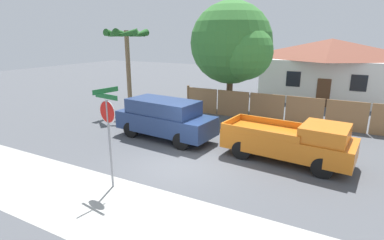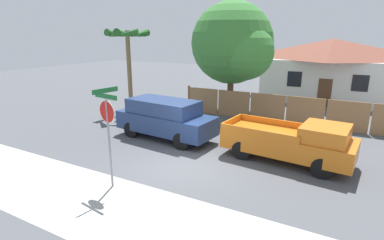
{
  "view_description": "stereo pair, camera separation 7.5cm",
  "coord_description": "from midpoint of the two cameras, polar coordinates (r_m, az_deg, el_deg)",
  "views": [
    {
      "loc": [
        5.46,
        -9.3,
        4.83
      ],
      "look_at": [
        -0.01,
        0.92,
        1.6
      ],
      "focal_mm": 28.0,
      "sensor_mm": 36.0,
      "label": 1
    },
    {
      "loc": [
        5.53,
        -9.26,
        4.83
      ],
      "look_at": [
        -0.01,
        0.92,
        1.6
      ],
      "focal_mm": 28.0,
      "sensor_mm": 36.0,
      "label": 2
    }
  ],
  "objects": [
    {
      "name": "ground_plane",
      "position": [
        11.81,
        -1.93,
        -8.57
      ],
      "size": [
        80.0,
        80.0,
        0.0
      ],
      "primitive_type": "plane",
      "color": "#4C4F54"
    },
    {
      "name": "sidewalk_strip",
      "position": [
        9.26,
        -13.76,
        -16.34
      ],
      "size": [
        36.0,
        3.2,
        0.01
      ],
      "color": "#A3A39E",
      "rests_on": "ground"
    },
    {
      "name": "wooden_fence",
      "position": [
        17.8,
        20.83,
        1.49
      ],
      "size": [
        14.89,
        0.12,
        1.72
      ],
      "color": "#997047",
      "rests_on": "ground"
    },
    {
      "name": "house",
      "position": [
        25.86,
        24.93,
        8.83
      ],
      "size": [
        10.17,
        6.15,
        4.71
      ],
      "color": "white",
      "rests_on": "ground"
    },
    {
      "name": "oak_tree",
      "position": [
        19.36,
        8.27,
        13.96
      ],
      "size": [
        5.37,
        5.11,
        7.02
      ],
      "color": "brown",
      "rests_on": "ground"
    },
    {
      "name": "palm_tree",
      "position": [
        19.69,
        -12.04,
        14.44
      ],
      "size": [
        2.63,
        2.83,
        5.31
      ],
      "color": "brown",
      "rests_on": "ground"
    },
    {
      "name": "red_suv",
      "position": [
        14.57,
        -5.01,
        0.43
      ],
      "size": [
        5.09,
        2.32,
        1.92
      ],
      "rotation": [
        0.0,
        0.0,
        -0.09
      ],
      "color": "navy",
      "rests_on": "ground"
    },
    {
      "name": "orange_pickup",
      "position": [
        12.47,
        18.69,
        -3.92
      ],
      "size": [
        5.15,
        2.41,
        1.69
      ],
      "rotation": [
        0.0,
        0.0,
        -0.09
      ],
      "color": "orange",
      "rests_on": "ground"
    },
    {
      "name": "stop_sign",
      "position": [
        9.77,
        -15.55,
        -0.16
      ],
      "size": [
        1.04,
        0.93,
        3.32
      ],
      "rotation": [
        0.0,
        0.0,
        -0.15
      ],
      "color": "gray",
      "rests_on": "ground"
    }
  ]
}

